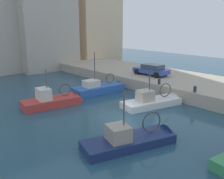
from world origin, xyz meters
TOP-DOWN VIEW (x-y plane):
  - water_surface at (0.00, 0.00)m, footprint 80.00×80.00m
  - quay_wall at (11.50, 0.00)m, footprint 9.00×56.00m
  - fishing_boat_red at (-2.12, 6.26)m, footprint 5.98×2.80m
  - fishing_boat_navy at (-2.28, -3.78)m, footprint 6.73×3.51m
  - fishing_boat_white at (4.62, 0.24)m, footprint 6.53×3.19m
  - fishing_boat_blue at (3.79, 6.93)m, footprint 6.46×2.71m
  - parked_car_blue at (10.34, 5.51)m, footprint 2.19×4.32m
  - mooring_bollard_south at (7.35, -2.00)m, footprint 0.28×0.28m
  - mooring_bollard_mid at (7.35, 2.00)m, footprint 0.28×0.28m
  - waterfront_building_west at (16.37, 24.90)m, footprint 8.56×8.15m
  - waterfront_building_west_mid at (6.27, 24.44)m, footprint 9.29×7.56m

SIDE VIEW (x-z plane):
  - water_surface at x=0.00m, z-range 0.00..0.00m
  - fishing_boat_blue at x=3.79m, z-range -2.51..2.71m
  - fishing_boat_navy at x=-2.28m, z-range -2.04..2.29m
  - fishing_boat_white at x=4.62m, z-range -1.95..2.21m
  - fishing_boat_red at x=-2.12m, z-range -1.98..2.25m
  - quay_wall at x=11.50m, z-range 0.00..1.20m
  - mooring_bollard_south at x=7.35m, z-range 1.20..1.75m
  - mooring_bollard_mid at x=7.35m, z-range 1.20..1.75m
  - parked_car_blue at x=10.34m, z-range 1.22..2.54m
  - waterfront_building_west_mid at x=6.27m, z-range 0.02..14.78m
  - waterfront_building_west at x=16.37m, z-range 0.02..16.53m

